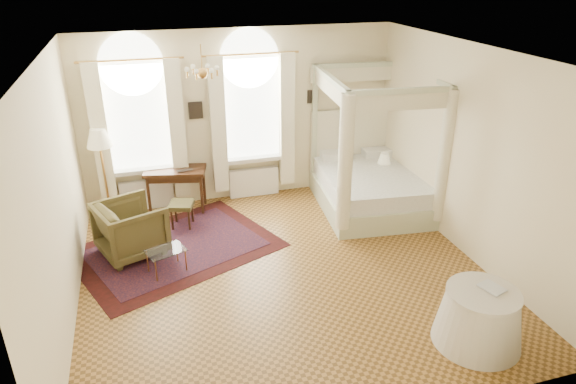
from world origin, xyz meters
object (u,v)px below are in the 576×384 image
(armchair, at_px, (131,229))
(coffee_table, at_px, (166,252))
(canopy_bed, at_px, (371,179))
(stool, at_px, (181,207))
(writing_desk, at_px, (176,175))
(nightstand, at_px, (384,184))
(floor_lamp, at_px, (99,143))
(side_table, at_px, (479,317))

(armchair, distance_m, coffee_table, 0.88)
(canopy_bed, bearing_deg, coffee_table, -163.29)
(stool, bearing_deg, coffee_table, -105.01)
(writing_desk, bearing_deg, stool, -89.39)
(writing_desk, bearing_deg, armchair, -121.00)
(nightstand, relative_size, stool, 1.09)
(armchair, bearing_deg, nightstand, -101.44)
(coffee_table, xyz_separation_m, floor_lamp, (-0.87, 2.16, 1.13))
(nightstand, height_order, floor_lamp, floor_lamp)
(coffee_table, bearing_deg, floor_lamp, 111.98)
(canopy_bed, relative_size, nightstand, 4.63)
(stool, relative_size, coffee_table, 0.77)
(canopy_bed, bearing_deg, writing_desk, 164.76)
(nightstand, height_order, stool, nightstand)
(writing_desk, bearing_deg, nightstand, -8.47)
(floor_lamp, bearing_deg, stool, -30.01)
(nightstand, height_order, coffee_table, nightstand)
(writing_desk, distance_m, coffee_table, 2.22)
(stool, height_order, armchair, armchair)
(armchair, bearing_deg, canopy_bed, -105.14)
(armchair, bearing_deg, coffee_table, -167.38)
(stool, relative_size, floor_lamp, 0.30)
(nightstand, xyz_separation_m, coffee_table, (-4.42, -1.56, 0.07))
(nightstand, bearing_deg, side_table, -100.75)
(canopy_bed, height_order, floor_lamp, canopy_bed)
(writing_desk, distance_m, floor_lamp, 1.46)
(nightstand, distance_m, armchair, 4.98)
(writing_desk, height_order, armchair, armchair)
(armchair, bearing_deg, writing_desk, -52.05)
(canopy_bed, height_order, side_table, canopy_bed)
(nightstand, xyz_separation_m, writing_desk, (-4.05, 0.60, 0.43))
(coffee_table, bearing_deg, nightstand, 19.41)
(floor_lamp, bearing_deg, armchair, -74.87)
(armchair, xyz_separation_m, side_table, (4.09, -3.45, -0.08))
(nightstand, bearing_deg, writing_desk, 171.53)
(nightstand, height_order, writing_desk, writing_desk)
(armchair, height_order, coffee_table, armchair)
(armchair, relative_size, coffee_table, 1.49)
(nightstand, bearing_deg, coffee_table, -160.59)
(stool, relative_size, armchair, 0.52)
(side_table, bearing_deg, coffee_table, 142.99)
(floor_lamp, relative_size, side_table, 1.58)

